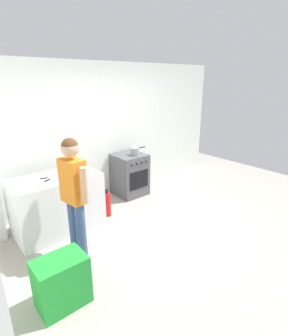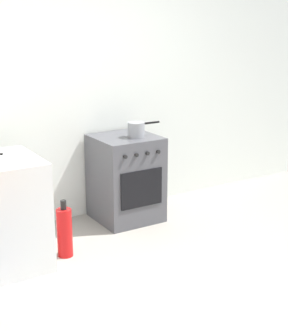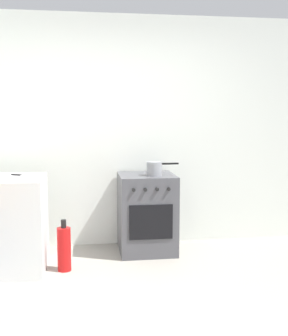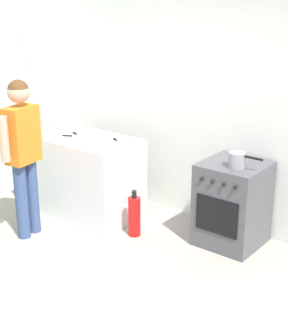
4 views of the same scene
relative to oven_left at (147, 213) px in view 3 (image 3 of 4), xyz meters
name	(u,v)px [view 3 (image 3 of 4)]	position (x,y,z in m)	size (l,w,h in m)	color
ground_plane	(130,321)	(-0.35, -1.58, -0.43)	(8.00, 8.00, 0.00)	gray
back_wall	(112,132)	(-0.35, 0.37, 0.87)	(6.00, 0.10, 2.60)	silver
oven_left	(147,213)	(0.00, 0.00, 0.00)	(0.60, 0.62, 0.85)	#4C4C51
pot	(155,169)	(0.07, -0.09, 0.50)	(0.34, 0.16, 0.15)	gray
knife_carving	(24,175)	(-1.24, -0.29, 0.48)	(0.30, 0.19, 0.01)	silver
fire_extinguisher	(64,249)	(-0.87, -0.48, -0.21)	(0.13, 0.13, 0.50)	red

